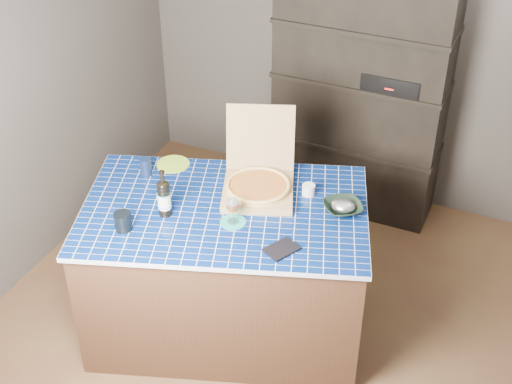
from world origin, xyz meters
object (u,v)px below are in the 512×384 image
at_px(kitchen_island, 226,268).
at_px(wine_glass, 233,205).
at_px(mead_bottle, 164,198).
at_px(bowl, 343,208).
at_px(pizza_box, 258,183).
at_px(dvd_case, 282,249).

relative_size(kitchen_island, wine_glass, 11.27).
distance_m(mead_bottle, bowl, 0.99).
relative_size(mead_bottle, bowl, 1.35).
bearing_deg(pizza_box, wine_glass, -111.93).
distance_m(wine_glass, dvd_case, 0.37).
bearing_deg(kitchen_island, dvd_case, -44.64).
height_order(kitchen_island, mead_bottle, mead_bottle).
distance_m(wine_glass, bowl, 0.62).
bearing_deg(bowl, dvd_case, -111.72).
distance_m(pizza_box, bowl, 0.51).
distance_m(mead_bottle, wine_glass, 0.39).
distance_m(kitchen_island, dvd_case, 0.66).
height_order(pizza_box, bowl, pizza_box).
bearing_deg(bowl, wine_glass, -146.27).
bearing_deg(bowl, mead_bottle, -154.37).
bearing_deg(dvd_case, pizza_box, 153.89).
bearing_deg(wine_glass, pizza_box, 88.94).
xyz_separation_m(kitchen_island, wine_glass, (0.10, -0.10, 0.56)).
height_order(pizza_box, wine_glass, pizza_box).
bearing_deg(kitchen_island, pizza_box, 45.67).
relative_size(kitchen_island, bowl, 8.76).
bearing_deg(mead_bottle, pizza_box, 46.91).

